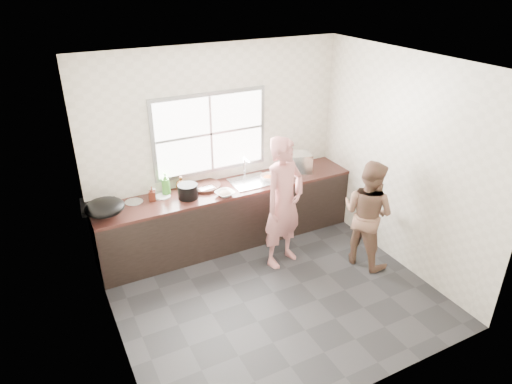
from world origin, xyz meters
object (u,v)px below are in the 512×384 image
burner (99,205)px  bowl_mince (225,194)px  bottle_green (166,184)px  bottle_brown_tall (152,194)px  pot_lid_left (134,202)px  bowl_crabs (269,178)px  wok (105,207)px  pot_lid_right (159,196)px  person_side (368,213)px  black_pot (188,191)px  bottle_brown_short (181,184)px  cutting_board (204,186)px  dish_rack (295,164)px  plate_food (163,196)px  bowl_held (279,181)px  woman (284,207)px  glass_jar (153,192)px

burner → bowl_mince: bearing=-15.8°
bottle_green → bottle_brown_tall: bottle_green is taller
pot_lid_left → bowl_crabs: bearing=-5.8°
wok → pot_lid_right: size_ratio=1.70×
bowl_crabs → pot_lid_left: bearing=174.2°
person_side → pot_lid_right: bearing=39.6°
black_pot → pot_lid_left: 0.69m
bottle_brown_short → cutting_board: bearing=-16.7°
cutting_board → bottle_brown_short: 0.31m
bottle_green → dish_rack: (1.83, -0.22, 0.01)m
person_side → burner: bearing=45.6°
cutting_board → pot_lid_left: size_ratio=1.91×
bottle_green → bottle_brown_short: 0.24m
plate_food → bowl_crabs: bearing=-6.4°
bowl_held → pot_lid_left: (-1.91, 0.35, -0.03)m
bowl_mince → wok: size_ratio=0.51×
person_side → dish_rack: bearing=-2.4°
bottle_brown_tall → bottle_brown_short: size_ratio=1.03×
woman → pot_lid_left: woman is taller
bottle_brown_short → burner: bearing=-179.4°
black_pot → burner: 1.11m
glass_jar → plate_food: bearing=-48.2°
woman → bowl_mince: bearing=118.1°
person_side → bottle_green: 2.62m
woman → bowl_held: bearing=47.4°
bottle_brown_short → wok: 1.10m
bottle_brown_tall → plate_food: bearing=12.8°
plate_food → pot_lid_left: bearing=176.5°
black_pot → plate_food: 0.34m
bowl_crabs → woman: bearing=-103.4°
woman → dish_rack: bearing=31.3°
glass_jar → pot_lid_left: 0.29m
bowl_crabs → glass_jar: (-1.56, 0.27, 0.02)m
plate_food → bottle_brown_tall: (-0.14, -0.03, 0.08)m
bowl_mince → glass_jar: size_ratio=2.72×
plate_food → pot_lid_left: size_ratio=0.86×
woman → burner: 2.30m
dish_rack → pot_lid_left: size_ratio=1.83×
bowl_held → dish_rack: bearing=24.7°
woman → wok: bearing=144.4°
bottle_green → pot_lid_right: bearing=-176.2°
bottle_brown_short → burner: bottle_brown_short is taller
plate_food → burner: size_ratio=0.47×
bowl_mince → wok: 1.50m
bowl_crabs → bowl_held: bowl_held is taller
glass_jar → dish_rack: dish_rack is taller
person_side → bowl_held: person_side is taller
burner → pot_lid_left: burner is taller
person_side → bowl_crabs: size_ratio=7.86×
bowl_held → woman: bearing=-114.4°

